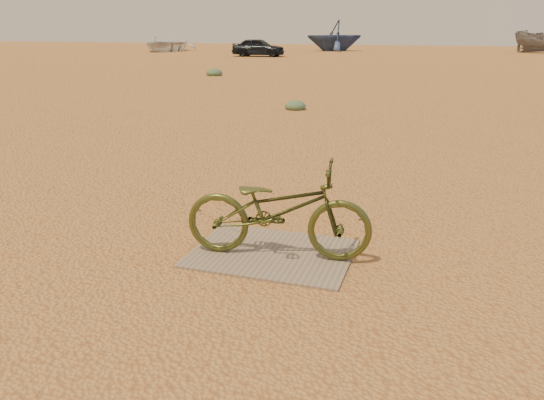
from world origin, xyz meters
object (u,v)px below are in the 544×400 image
(car, at_px, (258,47))
(boat_far_left, at_px, (334,36))
(bicycle, at_px, (278,210))
(boat_near_left, at_px, (164,44))
(plywood_board, at_px, (272,253))

(car, height_order, boat_far_left, boat_far_left)
(bicycle, xyz_separation_m, boat_near_left, (-21.92, 37.70, 0.15))
(boat_far_left, bearing_deg, plywood_board, -21.31)
(bicycle, bearing_deg, boat_near_left, 22.14)
(bicycle, distance_m, boat_far_left, 43.58)
(plywood_board, bearing_deg, boat_far_left, 100.85)
(car, xyz_separation_m, boat_far_left, (3.23, 10.55, 0.66))
(car, relative_size, boat_near_left, 0.62)
(plywood_board, distance_m, boat_near_left, 43.53)
(plywood_board, relative_size, boat_near_left, 0.25)
(plywood_board, distance_m, bicycle, 0.46)
(bicycle, relative_size, boat_near_left, 0.28)
(boat_near_left, bearing_deg, boat_far_left, 16.91)
(bicycle, relative_size, car, 0.45)
(car, bearing_deg, bicycle, -162.80)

